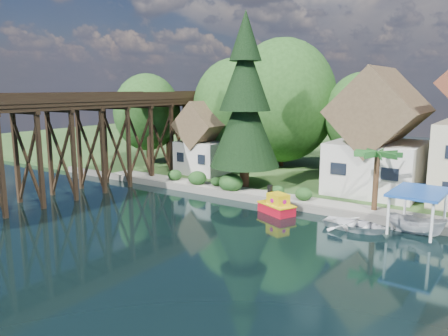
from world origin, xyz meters
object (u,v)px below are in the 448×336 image
(conifer, at_px, (245,104))
(boat_canopy, at_px, (417,216))
(house_left, at_px, (378,140))
(palm_tree, at_px, (377,156))
(shed, at_px, (205,143))
(boat_white_a, at_px, (356,223))
(trestle_bridge, at_px, (106,133))
(tugboat, at_px, (277,206))

(conifer, relative_size, boat_canopy, 3.33)
(house_left, relative_size, boat_canopy, 2.29)
(palm_tree, distance_m, boat_canopy, 5.48)
(shed, relative_size, boat_white_a, 1.78)
(shed, height_order, conifer, conifer)
(house_left, bearing_deg, conifer, -155.31)
(shed, bearing_deg, conifer, -25.74)
(shed, relative_size, boat_canopy, 1.63)
(trestle_bridge, xyz_separation_m, shed, (5.00, 9.33, -1.52))
(boat_white_a, xyz_separation_m, boat_canopy, (3.65, 1.34, 0.84))
(trestle_bridge, height_order, tugboat, trestle_bridge)
(shed, xyz_separation_m, boat_canopy, (23.16, -7.40, -2.53))
(boat_white_a, bearing_deg, conifer, 67.61)
(boat_white_a, distance_m, boat_canopy, 3.97)
(boat_canopy, bearing_deg, boat_white_a, -159.80)
(boat_canopy, bearing_deg, house_left, 120.12)
(conifer, distance_m, tugboat, 10.78)
(boat_canopy, bearing_deg, conifer, 166.18)
(trestle_bridge, distance_m, shed, 10.69)
(shed, distance_m, tugboat, 15.87)
(conifer, height_order, boat_white_a, conifer)
(house_left, height_order, tugboat, house_left)
(trestle_bridge, height_order, conifer, conifer)
(shed, height_order, palm_tree, shed)
(palm_tree, bearing_deg, boat_canopy, -35.48)
(shed, height_order, boat_white_a, shed)
(trestle_bridge, relative_size, shed, 5.63)
(shed, bearing_deg, house_left, 4.77)
(palm_tree, relative_size, tugboat, 1.43)
(house_left, height_order, palm_tree, house_left)
(boat_canopy, bearing_deg, tugboat, -174.79)
(trestle_bridge, xyz_separation_m, conifer, (12.19, 5.86, 2.87))
(house_left, xyz_separation_m, tugboat, (-4.86, -9.81, -4.49))
(house_left, relative_size, boat_white_a, 2.50)
(shed, relative_size, palm_tree, 1.62)
(palm_tree, xyz_separation_m, boat_white_a, (-0.16, -3.82, -4.27))
(palm_tree, distance_m, tugboat, 8.42)
(boat_white_a, relative_size, boat_canopy, 0.91)
(trestle_bridge, relative_size, tugboat, 13.01)
(trestle_bridge, height_order, shed, trestle_bridge)
(tugboat, bearing_deg, shed, 147.70)
(boat_canopy, bearing_deg, palm_tree, 144.52)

